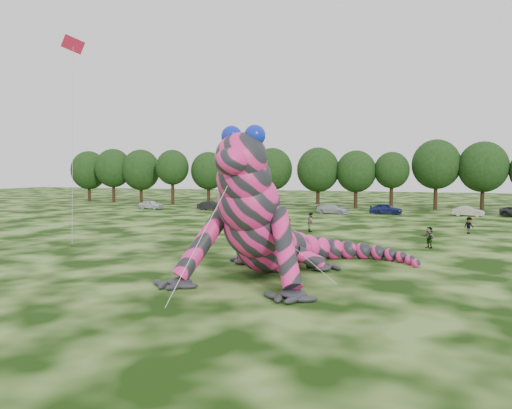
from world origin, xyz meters
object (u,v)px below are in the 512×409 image
object	(u,v)px
tree_5	(243,176)
spectator_2	(469,225)
tree_8	(356,180)
car_5	(468,211)
tree_0	(89,176)
tree_9	(392,181)
car_4	(386,209)
spectator_5	(429,237)
spectator_4	(245,214)
tree_7	(318,178)
flying_kite	(73,60)
tree_6	(272,177)
tree_4	(209,178)
car_2	(256,206)
spectator_0	(289,229)
car_1	(211,206)
tree_3	(173,177)
spectator_1	(311,222)
tree_1	(113,176)
car_3	(333,209)
car_0	(151,205)
tree_2	(141,176)
tree_10	(436,175)
tree_11	(483,176)
inflatable_gecko	(272,201)

from	to	relation	value
tree_5	spectator_2	world-z (taller)	tree_5
tree_8	car_5	size ratio (longest dim) A/B	2.34
tree_0	spectator_2	bearing A→B (deg)	-24.92
tree_9	car_4	size ratio (longest dim) A/B	2.01
tree_5	spectator_5	bearing A→B (deg)	-53.25
tree_8	spectator_4	distance (m)	25.62
tree_5	tree_7	size ratio (longest dim) A/B	1.03
flying_kite	tree_6	distance (m)	48.85
tree_7	tree_5	bearing A→B (deg)	172.87
tree_4	tree_9	distance (m)	30.74
tree_4	tree_6	bearing A→B (deg)	-9.53
car_2	spectator_0	world-z (taller)	spectator_0
car_1	tree_3	bearing A→B (deg)	52.09
tree_8	spectator_1	size ratio (longest dim) A/B	4.82
tree_1	car_1	xyz separation A→B (m)	(24.36, -11.29, -4.23)
tree_7	car_5	size ratio (longest dim) A/B	2.48
car_1	car_3	size ratio (longest dim) A/B	0.92
tree_9	car_1	distance (m)	27.45
car_2	car_0	bearing A→B (deg)	107.89
tree_0	car_0	bearing A→B (deg)	-31.93
tree_4	spectator_4	distance (m)	29.78
car_4	spectator_1	xyz separation A→B (m)	(-5.57, -21.75, 0.19)
tree_5	car_2	bearing A→B (deg)	-60.90
tree_2	tree_10	bearing A→B (deg)	-0.21
car_0	car_5	world-z (taller)	car_0
tree_5	tree_9	bearing A→B (deg)	-2.58
tree_1	tree_6	world-z (taller)	tree_1
tree_5	flying_kite	bearing A→B (deg)	-83.79
car_0	spectator_0	xyz separation A→B (m)	(28.42, -26.03, 0.26)
tree_2	car_5	bearing A→B (deg)	-10.65
car_0	car_1	xyz separation A→B (m)	(9.68, 0.54, -0.00)
tree_5	spectator_0	xyz separation A→B (m)	(17.87, -38.25, -3.97)
tree_9	spectator_5	world-z (taller)	tree_9
tree_2	car_0	distance (m)	16.18
tree_11	car_1	size ratio (longest dim) A/B	2.47
tree_4	spectator_2	distance (m)	49.14
tree_6	tree_11	bearing A→B (deg)	2.76
car_1	car_5	distance (m)	35.20
inflatable_gecko	spectator_0	distance (m)	13.55
inflatable_gecko	tree_1	size ratio (longest dim) A/B	1.68
tree_1	tree_7	bearing A→B (deg)	-1.87
tree_8	tree_10	size ratio (longest dim) A/B	0.85
tree_7	car_2	world-z (taller)	tree_7
tree_2	tree_5	size ratio (longest dim) A/B	0.98
tree_5	spectator_1	world-z (taller)	tree_5
spectator_5	flying_kite	bearing A→B (deg)	-99.67
car_3	spectator_0	distance (m)	26.33
inflatable_gecko	tree_3	size ratio (longest dim) A/B	1.75
tree_9	tree_7	bearing A→B (deg)	-177.22
inflatable_gecko	tree_3	bearing A→B (deg)	128.98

